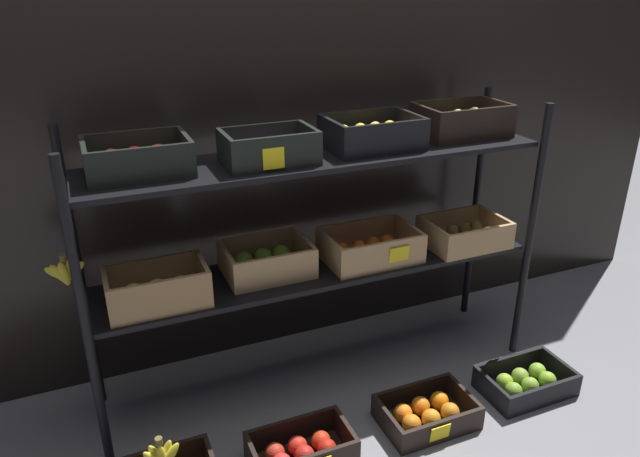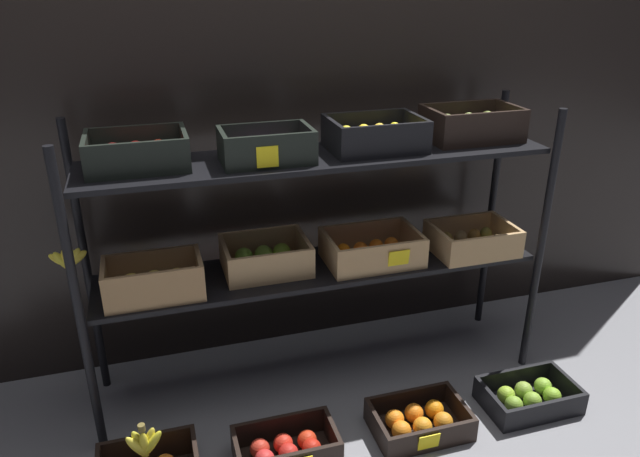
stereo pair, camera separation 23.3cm
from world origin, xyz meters
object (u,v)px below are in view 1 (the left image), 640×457
at_px(display_rack, 320,210).
at_px(crate_ground_center_orange, 426,413).
at_px(crate_ground_apple_green, 526,382).
at_px(banana_bunch_loose, 161,457).
at_px(crate_ground_apple_red, 301,451).

relative_size(display_rack, crate_ground_center_orange, 5.30).
xyz_separation_m(crate_ground_center_orange, crate_ground_apple_green, (0.49, 0.00, -0.00)).
bearing_deg(banana_bunch_loose, crate_ground_center_orange, -0.84).
xyz_separation_m(display_rack, crate_ground_apple_green, (0.75, -0.44, -0.73)).
xyz_separation_m(display_rack, crate_ground_center_orange, (0.26, -0.44, -0.73)).
distance_m(crate_ground_apple_red, crate_ground_center_orange, 0.52).
distance_m(display_rack, crate_ground_apple_green, 1.14).
relative_size(crate_ground_apple_red, banana_bunch_loose, 2.68).
relative_size(crate_ground_center_orange, banana_bunch_loose, 2.64).
height_order(crate_ground_center_orange, banana_bunch_loose, banana_bunch_loose).
distance_m(display_rack, banana_bunch_loose, 1.03).
bearing_deg(banana_bunch_loose, crate_ground_apple_red, -1.61).
bearing_deg(crate_ground_apple_green, display_rack, 149.57).
distance_m(crate_ground_apple_green, banana_bunch_loose, 1.49).
distance_m(display_rack, crate_ground_apple_red, 0.89).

